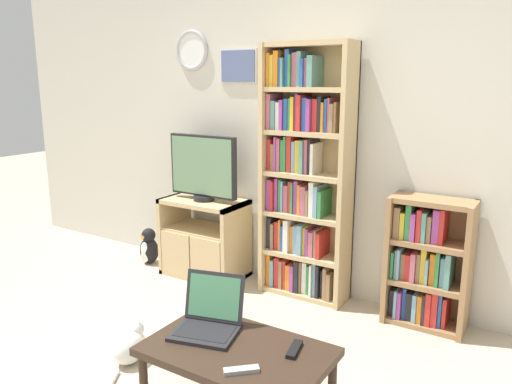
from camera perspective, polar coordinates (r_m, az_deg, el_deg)
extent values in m
cube|color=beige|center=(3.92, 7.90, 6.86)|extent=(6.92, 0.06, 2.60)
torus|color=#B2B2B7|center=(4.53, -7.36, 15.77)|extent=(0.34, 0.04, 0.34)
cylinder|color=white|center=(4.53, -7.36, 15.77)|extent=(0.28, 0.02, 0.28)
cube|color=silver|center=(4.24, -2.02, 14.18)|extent=(0.36, 0.01, 0.28)
cube|color=slate|center=(4.24, -2.07, 14.18)|extent=(0.33, 0.02, 0.25)
cube|color=tan|center=(4.61, -9.25, -4.46)|extent=(0.04, 0.42, 0.68)
cube|color=tan|center=(4.21, -2.20, -5.98)|extent=(0.04, 0.42, 0.68)
cube|color=tan|center=(4.31, -5.98, -1.10)|extent=(0.72, 0.42, 0.04)
cube|color=tan|center=(4.51, -5.79, -9.11)|extent=(0.72, 0.42, 0.04)
cube|color=tan|center=(4.38, -5.90, -4.34)|extent=(0.65, 0.39, 0.04)
cube|color=tan|center=(4.39, -9.15, -6.97)|extent=(0.31, 0.02, 0.37)
cube|color=tan|center=(4.20, -5.79, -7.82)|extent=(0.31, 0.02, 0.37)
cylinder|color=black|center=(4.28, -5.97, -0.69)|extent=(0.18, 0.18, 0.04)
cube|color=black|center=(4.22, -6.06, 2.99)|extent=(0.65, 0.05, 0.52)
cube|color=slate|center=(4.20, -6.29, 2.94)|extent=(0.62, 0.01, 0.48)
cube|color=tan|center=(3.98, 1.45, 2.42)|extent=(0.04, 0.27, 1.96)
cube|color=tan|center=(3.69, 10.34, 1.40)|extent=(0.04, 0.27, 1.96)
cube|color=tan|center=(3.94, 6.54, 2.23)|extent=(0.70, 0.02, 1.96)
cube|color=tan|center=(4.12, 5.43, -11.34)|extent=(0.63, 0.23, 0.04)
cube|color=tan|center=(4.00, 5.52, -7.14)|extent=(0.63, 0.23, 0.04)
cube|color=tan|center=(3.90, 5.62, -2.70)|extent=(0.63, 0.23, 0.04)
cube|color=tan|center=(3.83, 5.73, 1.94)|extent=(0.63, 0.23, 0.04)
cube|color=tan|center=(3.78, 5.84, 6.72)|extent=(0.63, 0.23, 0.04)
cube|color=tan|center=(3.76, 5.95, 11.59)|extent=(0.63, 0.23, 0.04)
cube|color=tan|center=(3.76, 6.07, 16.47)|extent=(0.63, 0.23, 0.04)
cube|color=orange|center=(4.19, 1.97, -8.55)|extent=(0.03, 0.17, 0.27)
cube|color=#759EB7|center=(4.18, 2.40, -8.95)|extent=(0.03, 0.19, 0.22)
cube|color=red|center=(4.16, 2.94, -8.88)|extent=(0.04, 0.18, 0.25)
cube|color=#93704C|center=(4.14, 3.39, -9.10)|extent=(0.03, 0.20, 0.24)
cube|color=red|center=(4.13, 3.80, -9.14)|extent=(0.02, 0.19, 0.24)
cube|color=orange|center=(4.12, 4.21, -9.41)|extent=(0.04, 0.19, 0.21)
cube|color=#9E4293|center=(4.10, 4.69, -9.50)|extent=(0.03, 0.20, 0.22)
cube|color=#232328|center=(4.08, 5.14, -9.33)|extent=(0.04, 0.20, 0.26)
cube|color=#93704C|center=(4.07, 5.56, -9.41)|extent=(0.02, 0.17, 0.25)
cube|color=white|center=(4.06, 6.00, -9.48)|extent=(0.04, 0.17, 0.25)
cube|color=#388947|center=(4.04, 6.48, -9.71)|extent=(0.03, 0.18, 0.24)
cube|color=white|center=(4.02, 6.81, -9.68)|extent=(0.02, 0.21, 0.26)
cube|color=#759EB7|center=(4.02, 7.18, -9.65)|extent=(0.03, 0.19, 0.27)
cube|color=#232328|center=(4.00, 7.52, -9.78)|extent=(0.02, 0.20, 0.26)
cube|color=#232328|center=(4.01, 7.97, -10.08)|extent=(0.03, 0.16, 0.22)
cube|color=#93704C|center=(3.98, 8.35, -10.00)|extent=(0.03, 0.20, 0.25)
cube|color=#93704C|center=(3.97, 8.78, -10.35)|extent=(0.03, 0.21, 0.22)
cube|color=#232328|center=(4.09, 2.04, -4.45)|extent=(0.04, 0.17, 0.26)
cube|color=#93704C|center=(4.08, 2.42, -4.83)|extent=(0.02, 0.19, 0.21)
cube|color=red|center=(4.06, 2.91, -4.78)|extent=(0.04, 0.17, 0.23)
cube|color=orange|center=(4.04, 3.27, -4.70)|extent=(0.02, 0.18, 0.25)
cube|color=#2856A8|center=(4.03, 3.58, -5.07)|extent=(0.03, 0.19, 0.21)
cube|color=white|center=(4.00, 4.05, -4.80)|extent=(0.04, 0.21, 0.26)
cube|color=orange|center=(4.00, 4.59, -5.18)|extent=(0.03, 0.17, 0.22)
cube|color=#759EB7|center=(3.98, 5.06, -5.20)|extent=(0.04, 0.19, 0.23)
cube|color=#759EB7|center=(3.96, 5.56, -5.23)|extent=(0.04, 0.21, 0.24)
cube|color=gold|center=(3.95, 6.01, -5.37)|extent=(0.02, 0.18, 0.22)
cube|color=#9E4293|center=(3.94, 6.34, -5.49)|extent=(0.02, 0.19, 0.22)
cube|color=#B75B70|center=(3.93, 6.81, -5.70)|extent=(0.04, 0.20, 0.20)
cube|color=#93704C|center=(3.91, 7.26, -5.66)|extent=(0.02, 0.19, 0.22)
cube|color=red|center=(3.90, 7.64, -5.86)|extent=(0.03, 0.21, 0.20)
cube|color=#9E4293|center=(4.00, 2.09, -0.15)|extent=(0.04, 0.18, 0.25)
cube|color=red|center=(3.98, 2.45, -0.26)|extent=(0.02, 0.21, 0.24)
cube|color=#9E4293|center=(3.98, 2.85, -0.14)|extent=(0.03, 0.17, 0.26)
cube|color=#388947|center=(3.97, 3.22, -0.23)|extent=(0.02, 0.16, 0.25)
cube|color=#759EB7|center=(3.95, 3.52, -0.34)|extent=(0.02, 0.18, 0.25)
cube|color=#B75B70|center=(3.94, 3.91, -0.61)|extent=(0.04, 0.17, 0.21)
cube|color=red|center=(3.92, 4.39, -0.44)|extent=(0.03, 0.17, 0.25)
cube|color=#388947|center=(3.91, 4.67, -0.51)|extent=(0.02, 0.19, 0.25)
cube|color=#9E4293|center=(3.90, 5.09, -0.46)|extent=(0.04, 0.18, 0.26)
cube|color=orange|center=(3.88, 5.49, -0.70)|extent=(0.02, 0.19, 0.23)
cube|color=#B75B70|center=(3.87, 5.95, -0.84)|extent=(0.04, 0.20, 0.23)
cube|color=#93704C|center=(3.85, 6.42, -1.09)|extent=(0.02, 0.21, 0.20)
cube|color=white|center=(3.83, 6.90, -0.67)|extent=(0.04, 0.20, 0.27)
cube|color=#759EB7|center=(3.82, 7.39, -0.94)|extent=(0.03, 0.21, 0.24)
cube|color=#388947|center=(3.81, 7.84, -1.24)|extent=(0.03, 0.21, 0.21)
cube|color=red|center=(3.95, 2.07, 4.39)|extent=(0.03, 0.17, 0.24)
cube|color=#93704C|center=(3.94, 2.49, 4.10)|extent=(0.03, 0.17, 0.21)
cube|color=#9E4293|center=(3.91, 2.80, 4.47)|extent=(0.02, 0.19, 0.26)
cube|color=#B75B70|center=(3.91, 3.12, 4.37)|extent=(0.03, 0.18, 0.25)
cube|color=#388947|center=(3.90, 3.52, 4.27)|extent=(0.02, 0.17, 0.24)
cube|color=#388947|center=(3.88, 3.83, 4.43)|extent=(0.02, 0.17, 0.27)
cube|color=red|center=(3.87, 4.30, 4.41)|extent=(0.04, 0.17, 0.27)
cube|color=#759EB7|center=(3.85, 4.79, 4.11)|extent=(0.03, 0.17, 0.24)
cube|color=gold|center=(3.83, 5.29, 4.13)|extent=(0.04, 0.17, 0.25)
cube|color=#5B9389|center=(3.81, 5.76, 4.09)|extent=(0.03, 0.20, 0.25)
cube|color=#B75B70|center=(3.80, 6.21, 4.11)|extent=(0.03, 0.17, 0.26)
cube|color=#232328|center=(3.79, 6.61, 4.07)|extent=(0.02, 0.16, 0.26)
cube|color=white|center=(3.78, 6.90, 3.84)|extent=(0.02, 0.18, 0.23)
cube|color=#B75B70|center=(3.91, 2.08, 9.20)|extent=(0.03, 0.19, 0.27)
cube|color=#5B9389|center=(3.89, 2.59, 8.82)|extent=(0.04, 0.19, 0.22)
cube|color=white|center=(3.87, 3.13, 8.72)|extent=(0.03, 0.19, 0.21)
cube|color=#9E4293|center=(3.85, 3.53, 8.82)|extent=(0.03, 0.21, 0.22)
cube|color=#2856A8|center=(3.84, 4.01, 8.88)|extent=(0.03, 0.19, 0.23)
cube|color=#388947|center=(3.83, 4.42, 8.87)|extent=(0.02, 0.18, 0.24)
cube|color=gold|center=(3.81, 4.75, 8.94)|extent=(0.03, 0.20, 0.25)
cube|color=#9E4293|center=(3.81, 5.17, 9.10)|extent=(0.02, 0.17, 0.27)
cube|color=red|center=(3.78, 5.52, 9.00)|extent=(0.03, 0.21, 0.26)
cube|color=#2856A8|center=(3.77, 6.12, 8.84)|extent=(0.04, 0.19, 0.24)
cube|color=#9E4293|center=(3.75, 6.59, 8.74)|extent=(0.03, 0.21, 0.24)
cube|color=red|center=(3.74, 7.21, 8.72)|extent=(0.04, 0.17, 0.24)
cube|color=#232328|center=(3.73, 7.74, 8.82)|extent=(0.03, 0.17, 0.25)
cube|color=orange|center=(3.71, 8.09, 8.49)|extent=(0.02, 0.18, 0.21)
cube|color=#2856A8|center=(3.71, 8.43, 8.66)|extent=(0.02, 0.17, 0.24)
cube|color=#B75B70|center=(3.70, 8.75, 8.70)|extent=(0.02, 0.17, 0.25)
cube|color=#93704C|center=(3.68, 9.09, 8.36)|extent=(0.03, 0.19, 0.21)
cube|color=#93704C|center=(3.68, 9.48, 8.43)|extent=(0.02, 0.18, 0.22)
cube|color=orange|center=(3.91, 2.04, 13.75)|extent=(0.02, 0.19, 0.25)
cube|color=gold|center=(3.89, 2.41, 13.64)|extent=(0.03, 0.19, 0.23)
cube|color=orange|center=(3.88, 2.89, 13.86)|extent=(0.04, 0.19, 0.26)
cube|color=#2856A8|center=(3.86, 3.34, 13.50)|extent=(0.02, 0.18, 0.21)
cube|color=#5B9389|center=(3.85, 3.60, 13.47)|extent=(0.02, 0.20, 0.21)
cube|color=#2856A8|center=(3.84, 4.10, 13.91)|extent=(0.03, 0.16, 0.27)
cube|color=#388947|center=(3.82, 4.45, 13.63)|extent=(0.02, 0.19, 0.23)
cube|color=#B75B70|center=(3.81, 4.94, 13.72)|extent=(0.04, 0.16, 0.24)
cube|color=#5B9389|center=(3.79, 5.46, 13.78)|extent=(0.03, 0.17, 0.25)
cube|color=#2856A8|center=(3.77, 5.85, 13.39)|extent=(0.03, 0.20, 0.20)
cube|color=#B75B70|center=(3.76, 6.29, 13.39)|extent=(0.03, 0.17, 0.20)
cube|color=#5B9389|center=(3.74, 6.79, 13.53)|extent=(0.04, 0.21, 0.22)
cube|color=#9E754C|center=(3.72, 15.19, -7.15)|extent=(0.04, 0.28, 0.92)
cube|color=#9E754C|center=(3.62, 23.07, -8.31)|extent=(0.04, 0.28, 0.92)
cube|color=#9E754C|center=(3.78, 19.53, -7.12)|extent=(0.55, 0.02, 0.92)
cube|color=#9E754C|center=(3.83, 18.58, -13.92)|extent=(0.48, 0.24, 0.04)
cube|color=#9E754C|center=(3.71, 18.90, -9.86)|extent=(0.48, 0.24, 0.04)
cube|color=#9E754C|center=(3.61, 19.24, -5.56)|extent=(0.48, 0.24, 0.04)
cube|color=#9E754C|center=(3.53, 19.59, -1.04)|extent=(0.48, 0.24, 0.04)
cube|color=#232328|center=(3.84, 15.60, -11.73)|extent=(0.04, 0.18, 0.20)
cube|color=#759EB7|center=(3.82, 16.03, -11.80)|extent=(0.02, 0.22, 0.20)
cube|color=#9E4293|center=(3.82, 16.42, -11.89)|extent=(0.02, 0.22, 0.20)
cube|color=#2856A8|center=(3.81, 16.87, -11.73)|extent=(0.02, 0.18, 0.23)
cube|color=#232328|center=(3.81, 17.37, -11.99)|extent=(0.04, 0.19, 0.20)
cube|color=#759EB7|center=(3.80, 17.97, -12.10)|extent=(0.03, 0.21, 0.21)
cube|color=orange|center=(3.79, 18.47, -12.19)|extent=(0.03, 0.20, 0.20)
cube|color=#232328|center=(3.78, 18.91, -12.18)|extent=(0.02, 0.22, 0.22)
cube|color=red|center=(3.77, 19.36, -12.12)|extent=(0.04, 0.21, 0.24)
cube|color=red|center=(3.77, 19.99, -12.15)|extent=(0.04, 0.20, 0.24)
cube|color=#2856A8|center=(3.76, 20.51, -12.24)|extent=(0.02, 0.19, 0.24)
cube|color=red|center=(3.77, 20.92, -12.49)|extent=(0.03, 0.18, 0.21)
cube|color=#388947|center=(3.73, 15.70, -7.67)|extent=(0.02, 0.21, 0.19)
cube|color=#759EB7|center=(3.72, 16.06, -7.58)|extent=(0.02, 0.19, 0.21)
cube|color=#759EB7|center=(3.71, 16.36, -7.57)|extent=(0.02, 0.22, 0.22)
cube|color=#93704C|center=(3.72, 16.75, -7.84)|extent=(0.03, 0.18, 0.18)
cube|color=red|center=(3.71, 17.25, -7.91)|extent=(0.04, 0.19, 0.19)
cube|color=#B75B70|center=(3.69, 17.84, -7.90)|extent=(0.03, 0.22, 0.21)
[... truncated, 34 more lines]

